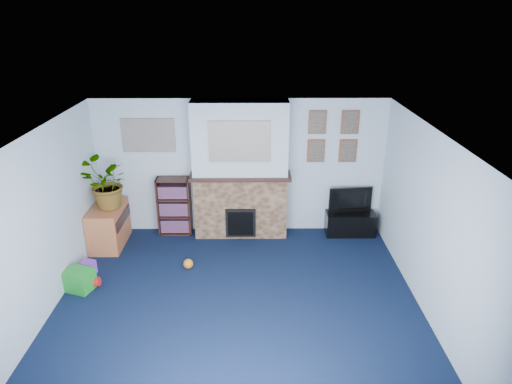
{
  "coord_description": "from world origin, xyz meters",
  "views": [
    {
      "loc": [
        0.21,
        -5.27,
        3.84
      ],
      "look_at": [
        0.26,
        0.82,
        1.32
      ],
      "focal_mm": 32.0,
      "sensor_mm": 36.0,
      "label": 1
    }
  ],
  "objects_px": {
    "tv_stand": "(350,222)",
    "sideboard": "(109,226)",
    "television": "(352,201)",
    "bookshelf": "(175,207)"
  },
  "relations": [
    {
      "from": "tv_stand",
      "to": "television",
      "type": "distance_m",
      "value": 0.41
    },
    {
      "from": "tv_stand",
      "to": "sideboard",
      "type": "relative_size",
      "value": 0.96
    },
    {
      "from": "television",
      "to": "bookshelf",
      "type": "bearing_deg",
      "value": -7.59
    },
    {
      "from": "television",
      "to": "sideboard",
      "type": "height_order",
      "value": "television"
    },
    {
      "from": "bookshelf",
      "to": "sideboard",
      "type": "relative_size",
      "value": 1.17
    },
    {
      "from": "tv_stand",
      "to": "television",
      "type": "bearing_deg",
      "value": 90.0
    },
    {
      "from": "tv_stand",
      "to": "bookshelf",
      "type": "height_order",
      "value": "bookshelf"
    },
    {
      "from": "bookshelf",
      "to": "television",
      "type": "bearing_deg",
      "value": -1.03
    },
    {
      "from": "bookshelf",
      "to": "tv_stand",
      "type": "bearing_deg",
      "value": -1.4
    },
    {
      "from": "tv_stand",
      "to": "sideboard",
      "type": "xyz_separation_m",
      "value": [
        -4.19,
        -0.34,
        0.12
      ]
    }
  ]
}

